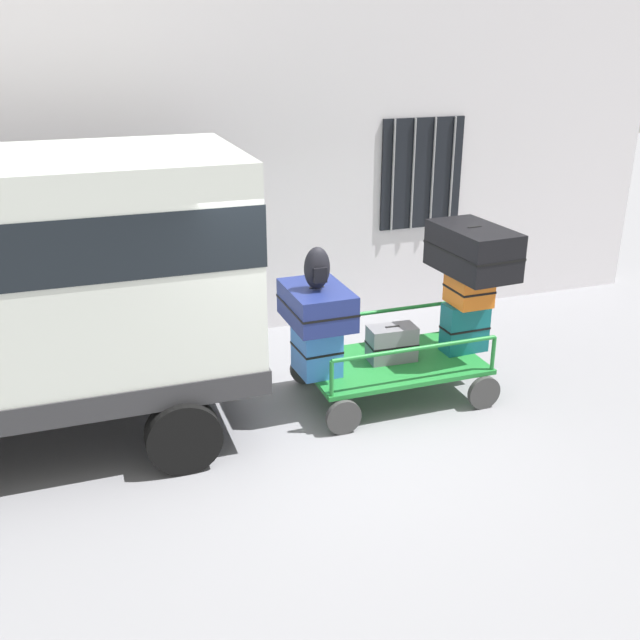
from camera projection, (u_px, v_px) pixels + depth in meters
The scene contains 11 objects.
ground_plane at pixel (327, 426), 7.54m from camera, with size 40.00×40.00×0.00m, color gray.
building_wall at pixel (250, 143), 9.19m from camera, with size 12.00×0.38×5.00m.
luggage_cart at pixel (392, 367), 8.05m from camera, with size 2.00×1.27×0.42m.
cart_railing at pixel (394, 334), 7.90m from camera, with size 1.89×1.14×0.40m.
suitcase_left_bottom at pixel (317, 347), 7.67m from camera, with size 0.45×0.51×0.58m.
suitcase_left_middle at pixel (317, 305), 7.49m from camera, with size 0.62×0.89×0.38m.
suitcase_midleft_bottom at pixel (392, 343), 7.98m from camera, with size 0.55×0.32×0.40m.
suitcase_center_bottom at pixel (465, 327), 8.19m from camera, with size 0.52×0.28×0.58m.
suitcase_center_middle at pixel (469, 288), 7.99m from camera, with size 0.41×0.47×0.37m.
suitcase_center_top at pixel (473, 250), 7.82m from camera, with size 0.67×1.09×0.51m.
backpack at pixel (317, 268), 7.28m from camera, with size 0.27×0.22×0.44m.
Camera 1 is at (-2.25, -6.20, 3.81)m, focal length 40.76 mm.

